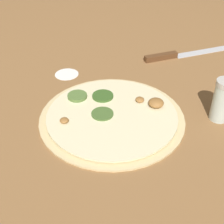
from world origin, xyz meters
name	(u,v)px	position (x,y,z in m)	size (l,w,h in m)	color
ground_plane	(112,118)	(0.00, 0.00, 0.00)	(3.00, 3.00, 0.00)	olive
pizza	(112,115)	(0.00, 0.00, 0.01)	(0.35, 0.35, 0.03)	beige
knife	(173,55)	(-0.37, 0.07, 0.01)	(0.22, 0.25, 0.02)	silver
spice_jar	(222,100)	(-0.09, 0.24, 0.05)	(0.05, 0.05, 0.11)	silver
flour_patch	(67,74)	(-0.15, -0.20, 0.00)	(0.07, 0.07, 0.00)	white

